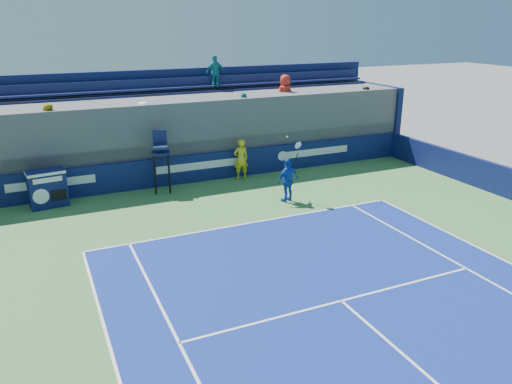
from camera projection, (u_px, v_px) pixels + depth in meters
name	position (u px, v px, depth m)	size (l,w,h in m)	color
ball_person	(241.00, 159.00, 21.46)	(0.64, 0.42, 1.75)	yellow
back_hoarding	(202.00, 167.00, 21.28)	(20.40, 0.21, 1.20)	#0D174D
match_clock	(47.00, 187.00, 18.29)	(1.40, 0.89, 1.40)	#101750
umpire_chair	(161.00, 155.00, 19.64)	(0.84, 0.84, 2.48)	black
tennis_player	(288.00, 180.00, 18.76)	(1.06, 0.64, 2.57)	#1545AE
stadium_seating	(187.00, 130.00, 22.64)	(21.00, 4.05, 5.02)	#4B4B4F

